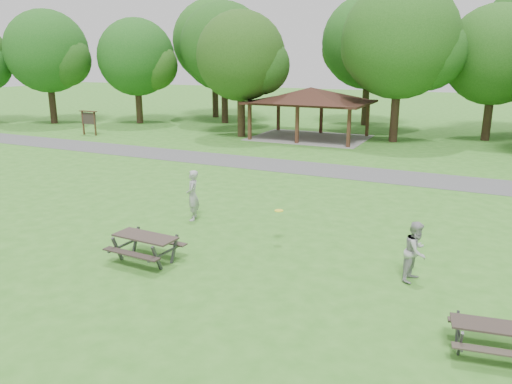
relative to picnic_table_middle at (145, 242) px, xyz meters
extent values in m
plane|color=#357722|center=(0.63, 0.29, -0.62)|extent=(160.00, 160.00, 0.00)
cube|color=#4D4D50|center=(0.63, 14.29, -0.61)|extent=(120.00, 3.20, 0.02)
cube|color=#3E2516|center=(-7.07, 21.59, 0.68)|extent=(0.22, 0.22, 2.60)
cube|color=#361E13|center=(-7.07, 26.99, 0.68)|extent=(0.22, 0.22, 2.60)
cube|color=#3E2116|center=(-3.37, 21.59, 0.68)|extent=(0.22, 0.22, 2.60)
cube|color=#381E14|center=(-3.37, 26.99, 0.68)|extent=(0.22, 0.22, 2.60)
cube|color=#3C2215|center=(0.33, 21.59, 0.68)|extent=(0.22, 0.22, 2.60)
cube|color=#3B2715|center=(0.33, 26.99, 0.68)|extent=(0.22, 0.22, 2.60)
cube|color=black|center=(-3.37, 24.29, 2.06)|extent=(8.60, 6.60, 0.16)
pyramid|color=black|center=(-3.37, 24.29, 2.64)|extent=(7.01, 7.01, 1.00)
cube|color=gray|center=(-3.37, 24.29, -0.61)|extent=(8.40, 6.40, 0.03)
cube|color=#3B1E15|center=(-19.97, 18.29, 0.28)|extent=(0.10, 0.10, 1.80)
cube|color=#382414|center=(-18.77, 18.29, 0.28)|extent=(0.10, 0.10, 1.80)
cube|color=black|center=(-19.37, 18.29, 0.68)|extent=(1.40, 0.06, 0.90)
cube|color=#301C13|center=(-19.37, 18.29, 1.23)|extent=(1.60, 0.30, 0.06)
cylinder|color=black|center=(-27.37, 22.29, 1.21)|extent=(0.60, 0.60, 3.67)
sphere|color=#164A15|center=(-27.37, 22.29, 5.75)|extent=(7.20, 7.20, 7.20)
sphere|color=#1A4614|center=(-25.75, 22.59, 5.03)|extent=(4.68, 4.68, 4.68)
sphere|color=#194213|center=(-28.81, 22.09, 5.21)|extent=(4.32, 4.32, 4.32)
cylinder|color=#301F15|center=(-20.37, 25.79, 1.04)|extent=(0.60, 0.60, 3.32)
sphere|color=#154A15|center=(-20.37, 25.79, 5.25)|extent=(6.80, 6.80, 6.80)
sphere|color=#224F16|center=(-18.84, 26.09, 4.57)|extent=(4.42, 4.42, 4.42)
sphere|color=#174D16|center=(-21.73, 25.59, 4.74)|extent=(4.08, 4.08, 4.08)
cylinder|color=black|center=(-13.37, 29.29, 1.30)|extent=(0.60, 0.60, 3.85)
sphere|color=#174513|center=(-13.37, 29.29, 6.15)|extent=(7.80, 7.80, 7.80)
sphere|color=#144112|center=(-11.62, 29.59, 5.37)|extent=(5.07, 5.07, 5.07)
sphere|color=#1E4814|center=(-14.93, 29.09, 5.57)|extent=(4.68, 4.68, 4.68)
cylinder|color=#312316|center=(-8.37, 22.79, 1.13)|extent=(0.60, 0.60, 3.50)
sphere|color=#1D4213|center=(-8.37, 22.79, 5.35)|extent=(6.60, 6.60, 6.60)
sphere|color=#194413|center=(-6.89, 23.09, 4.69)|extent=(4.29, 4.29, 4.29)
sphere|color=#134413|center=(-9.69, 22.59, 4.86)|extent=(3.96, 3.96, 3.96)
cylinder|color=#301E15|center=(2.63, 25.29, 1.39)|extent=(0.60, 0.60, 4.02)
sphere|color=#1C4B15|center=(2.63, 25.29, 6.40)|extent=(8.00, 8.00, 8.00)
sphere|color=#194A15|center=(4.43, 25.59, 5.60)|extent=(5.20, 5.20, 5.20)
sphere|color=#1D4D16|center=(1.03, 25.09, 5.80)|extent=(4.80, 4.80, 4.80)
cylinder|color=black|center=(8.63, 28.79, 1.09)|extent=(0.60, 0.60, 3.43)
sphere|color=#1B4814|center=(8.63, 28.79, 5.43)|extent=(7.00, 7.00, 7.00)
sphere|color=#134413|center=(7.23, 28.59, 4.91)|extent=(4.20, 4.20, 4.20)
cylinder|color=black|center=(-16.37, 32.79, 1.56)|extent=(0.60, 0.60, 4.38)
sphere|color=#1A4E16|center=(-16.37, 32.79, 6.75)|extent=(8.00, 8.00, 8.00)
sphere|color=#154C16|center=(-14.57, 33.09, 5.95)|extent=(5.20, 5.20, 5.20)
sphere|color=#174914|center=(-17.97, 32.59, 6.15)|extent=(4.80, 4.80, 4.80)
cylinder|color=black|center=(-1.37, 33.29, 1.44)|extent=(0.60, 0.60, 4.13)
sphere|color=#184D16|center=(-1.37, 33.29, 6.51)|extent=(8.00, 8.00, 8.00)
sphere|color=#1B4714|center=(0.43, 33.59, 5.71)|extent=(5.20, 5.20, 5.20)
sphere|color=#1E4A15|center=(-2.97, 33.09, 5.91)|extent=(4.80, 4.80, 4.80)
cube|color=#312823|center=(0.00, 0.00, 0.17)|extent=(1.99, 0.87, 0.05)
cube|color=black|center=(-0.03, -0.64, -0.15)|extent=(1.96, 0.38, 0.04)
cube|color=#302723|center=(0.03, 0.64, -0.15)|extent=(1.96, 0.38, 0.04)
cube|color=#464649|center=(-0.77, -0.37, -0.23)|extent=(0.09, 0.41, 0.85)
cube|color=#3D3D3F|center=(-0.73, 0.44, -0.23)|extent=(0.09, 0.41, 0.85)
cube|color=#474749|center=(-0.75, 0.04, -0.20)|extent=(0.15, 1.59, 0.05)
cube|color=#3D3D40|center=(0.73, -0.44, -0.23)|extent=(0.09, 0.41, 0.85)
cube|color=#454548|center=(0.77, 0.37, -0.23)|extent=(0.09, 0.41, 0.85)
cube|color=#3B3B3D|center=(0.75, -0.04, -0.20)|extent=(0.15, 1.59, 0.05)
cube|color=#2C2420|center=(9.44, -0.89, 0.03)|extent=(1.68, 0.87, 0.04)
cube|color=#322C24|center=(9.52, -1.42, -0.24)|extent=(1.62, 0.47, 0.04)
cube|color=#302823|center=(9.36, -0.37, -0.24)|extent=(1.62, 0.47, 0.04)
cube|color=#454547|center=(8.88, -1.32, -0.30)|extent=(0.10, 0.34, 0.70)
cube|color=#38383B|center=(8.78, -0.66, -0.30)|extent=(0.10, 0.34, 0.70)
cube|color=#3F3F41|center=(8.83, -0.99, -0.27)|extent=(0.25, 1.30, 0.04)
cylinder|color=yellow|center=(3.00, 3.12, 0.50)|extent=(0.37, 0.37, 0.02)
imported|color=#A1A1A3|center=(-0.85, 3.99, 0.33)|extent=(0.70, 0.82, 1.91)
imported|color=#A4A4A6|center=(7.48, 2.11, 0.22)|extent=(0.82, 0.95, 1.69)
camera|label=1|loc=(8.96, -11.20, 5.37)|focal=35.00mm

